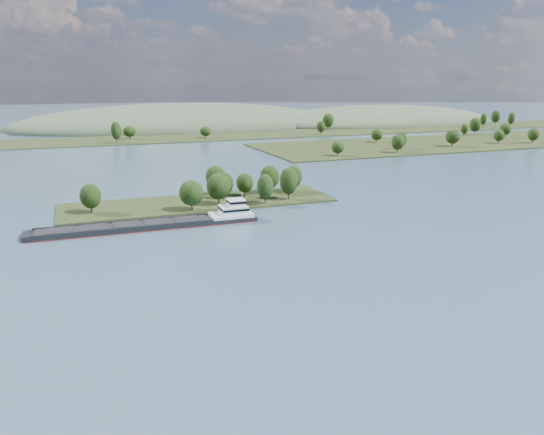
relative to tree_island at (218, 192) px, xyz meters
name	(u,v)px	position (x,y,z in m)	size (l,w,h in m)	color
ground	(251,251)	(-6.96, -59.24, -4.03)	(1800.00, 1800.00, 0.00)	#3B5667
tree_island	(218,192)	(0.00, 0.00, 0.00)	(100.00, 32.64, 13.46)	#253015
right_bank	(474,141)	(224.09, 120.33, -3.09)	(320.00, 90.00, 15.19)	#253015
back_shoreline	(144,139)	(2.17, 220.49, -3.29)	(900.00, 60.00, 16.35)	#253015
hill_east	(381,123)	(253.04, 290.76, -4.03)	(260.00, 140.00, 36.00)	#415339
hill_west	(184,126)	(53.04, 320.76, -4.03)	(320.00, 160.00, 44.00)	#415339
cargo_barge	(162,223)	(-25.17, -26.30, -2.83)	(70.83, 9.81, 9.56)	black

